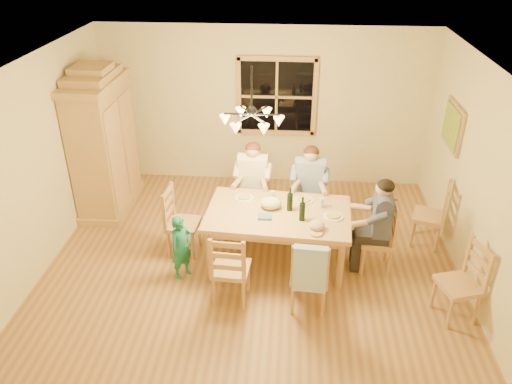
# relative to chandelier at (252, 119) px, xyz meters

# --- Properties ---
(floor) EXTENTS (5.50, 5.50, 0.00)m
(floor) POSITION_rel_chandelier_xyz_m (0.00, 0.00, -2.08)
(floor) COLOR #935E35
(floor) RESTS_ON ground
(ceiling) EXTENTS (5.50, 5.00, 0.02)m
(ceiling) POSITION_rel_chandelier_xyz_m (0.00, 0.00, 0.62)
(ceiling) COLOR white
(ceiling) RESTS_ON wall_back
(wall_back) EXTENTS (5.50, 0.02, 2.70)m
(wall_back) POSITION_rel_chandelier_xyz_m (0.00, 2.50, -0.73)
(wall_back) COLOR beige
(wall_back) RESTS_ON floor
(wall_left) EXTENTS (0.02, 5.00, 2.70)m
(wall_left) POSITION_rel_chandelier_xyz_m (-2.75, 0.00, -0.73)
(wall_left) COLOR beige
(wall_left) RESTS_ON floor
(wall_right) EXTENTS (0.02, 5.00, 2.70)m
(wall_right) POSITION_rel_chandelier_xyz_m (2.75, 0.00, -0.73)
(wall_right) COLOR beige
(wall_right) RESTS_ON floor
(window) EXTENTS (1.30, 0.06, 1.30)m
(window) POSITION_rel_chandelier_xyz_m (0.20, 2.47, -0.53)
(window) COLOR black
(window) RESTS_ON wall_back
(painting) EXTENTS (0.06, 0.78, 0.64)m
(painting) POSITION_rel_chandelier_xyz_m (2.71, 1.20, -0.48)
(painting) COLOR #A48347
(painting) RESTS_ON wall_right
(chandelier) EXTENTS (0.77, 0.68, 0.71)m
(chandelier) POSITION_rel_chandelier_xyz_m (0.00, 0.00, 0.00)
(chandelier) COLOR black
(chandelier) RESTS_ON ceiling
(armoire) EXTENTS (0.66, 1.40, 2.30)m
(armoire) POSITION_rel_chandelier_xyz_m (-2.42, 1.37, -1.02)
(armoire) COLOR #A48347
(armoire) RESTS_ON floor
(dining_table) EXTENTS (1.95, 1.27, 0.76)m
(dining_table) POSITION_rel_chandelier_xyz_m (0.34, 0.08, -1.42)
(dining_table) COLOR tan
(dining_table) RESTS_ON floor
(chair_far_left) EXTENTS (0.47, 0.45, 0.99)m
(chair_far_left) POSITION_rel_chandelier_xyz_m (-0.07, 1.00, -1.77)
(chair_far_left) COLOR #AD794C
(chair_far_left) RESTS_ON floor
(chair_far_right) EXTENTS (0.47, 0.45, 0.99)m
(chair_far_right) POSITION_rel_chandelier_xyz_m (0.76, 0.94, -1.77)
(chair_far_right) COLOR #AD794C
(chair_far_right) RESTS_ON floor
(chair_near_left) EXTENTS (0.47, 0.45, 0.99)m
(chair_near_left) POSITION_rel_chandelier_xyz_m (-0.19, -0.77, -1.77)
(chair_near_left) COLOR #AD794C
(chair_near_left) RESTS_ON floor
(chair_near_right) EXTENTS (0.47, 0.45, 0.99)m
(chair_near_right) POSITION_rel_chandelier_xyz_m (0.75, -0.84, -1.77)
(chair_near_right) COLOR #AD794C
(chair_near_right) RESTS_ON floor
(chair_end_left) EXTENTS (0.45, 0.47, 0.99)m
(chair_end_left) POSITION_rel_chandelier_xyz_m (-0.97, 0.17, -1.77)
(chair_end_left) COLOR #AD794C
(chair_end_left) RESTS_ON floor
(chair_end_right) EXTENTS (0.45, 0.47, 0.99)m
(chair_end_right) POSITION_rel_chandelier_xyz_m (1.64, -0.01, -1.77)
(chair_end_right) COLOR #AD794C
(chair_end_right) RESTS_ON floor
(adult_woman) EXTENTS (0.41, 0.44, 0.87)m
(adult_woman) POSITION_rel_chandelier_xyz_m (-0.07, 1.00, -1.24)
(adult_woman) COLOR beige
(adult_woman) RESTS_ON floor
(adult_plaid_man) EXTENTS (0.41, 0.44, 0.87)m
(adult_plaid_man) POSITION_rel_chandelier_xyz_m (0.76, 0.94, -1.24)
(adult_plaid_man) COLOR #304585
(adult_plaid_man) RESTS_ON floor
(adult_slate_man) EXTENTS (0.44, 0.41, 0.87)m
(adult_slate_man) POSITION_rel_chandelier_xyz_m (1.64, -0.01, -1.24)
(adult_slate_man) COLOR #404667
(adult_slate_man) RESTS_ON floor
(towel) EXTENTS (0.39, 0.13, 0.58)m
(towel) POSITION_rel_chandelier_xyz_m (0.73, -1.03, -1.38)
(towel) COLOR #9EB5D6
(towel) RESTS_ON chair_near_right
(wine_bottle_a) EXTENTS (0.08, 0.08, 0.33)m
(wine_bottle_a) POSITION_rel_chandelier_xyz_m (0.48, 0.15, -1.15)
(wine_bottle_a) COLOR black
(wine_bottle_a) RESTS_ON dining_table
(wine_bottle_b) EXTENTS (0.08, 0.08, 0.33)m
(wine_bottle_b) POSITION_rel_chandelier_xyz_m (0.64, -0.09, -1.15)
(wine_bottle_b) COLOR black
(wine_bottle_b) RESTS_ON dining_table
(plate_woman) EXTENTS (0.26, 0.26, 0.02)m
(plate_woman) POSITION_rel_chandelier_xyz_m (-0.14, 0.41, -1.31)
(plate_woman) COLOR white
(plate_woman) RESTS_ON dining_table
(plate_plaid) EXTENTS (0.26, 0.26, 0.02)m
(plate_plaid) POSITION_rel_chandelier_xyz_m (0.67, 0.40, -1.31)
(plate_plaid) COLOR white
(plate_plaid) RESTS_ON dining_table
(plate_slate) EXTENTS (0.26, 0.26, 0.02)m
(plate_slate) POSITION_rel_chandelier_xyz_m (1.05, 0.01, -1.31)
(plate_slate) COLOR white
(plate_slate) RESTS_ON dining_table
(wine_glass_a) EXTENTS (0.06, 0.06, 0.14)m
(wine_glass_a) POSITION_rel_chandelier_xyz_m (0.25, 0.39, -1.25)
(wine_glass_a) COLOR silver
(wine_glass_a) RESTS_ON dining_table
(wine_glass_b) EXTENTS (0.06, 0.06, 0.14)m
(wine_glass_b) POSITION_rel_chandelier_xyz_m (0.90, 0.25, -1.25)
(wine_glass_b) COLOR silver
(wine_glass_b) RESTS_ON dining_table
(cap) EXTENTS (0.20, 0.20, 0.11)m
(cap) POSITION_rel_chandelier_xyz_m (0.83, -0.29, -1.26)
(cap) COLOR tan
(cap) RESTS_ON dining_table
(napkin) EXTENTS (0.19, 0.15, 0.03)m
(napkin) POSITION_rel_chandelier_xyz_m (0.17, -0.07, -1.30)
(napkin) COLOR slate
(napkin) RESTS_ON dining_table
(cloth_bundle) EXTENTS (0.28, 0.22, 0.15)m
(cloth_bundle) POSITION_rel_chandelier_xyz_m (0.23, 0.17, -1.24)
(cloth_bundle) COLOR beige
(cloth_bundle) RESTS_ON dining_table
(child) EXTENTS (0.37, 0.39, 0.89)m
(child) POSITION_rel_chandelier_xyz_m (-0.88, -0.37, -1.63)
(child) COLOR #1B7C67
(child) RESTS_ON floor
(chair_spare_front) EXTENTS (0.53, 0.55, 0.99)m
(chair_spare_front) POSITION_rel_chandelier_xyz_m (2.45, -0.87, -1.77)
(chair_spare_front) COLOR #AD794C
(chair_spare_front) RESTS_ON floor
(chair_spare_back) EXTENTS (0.54, 0.55, 0.99)m
(chair_spare_back) POSITION_rel_chandelier_xyz_m (2.45, 0.64, -1.77)
(chair_spare_back) COLOR #AD794C
(chair_spare_back) RESTS_ON floor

